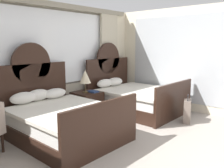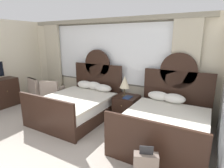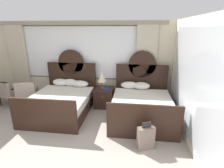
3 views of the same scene
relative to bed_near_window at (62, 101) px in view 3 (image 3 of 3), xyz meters
The scene contains 11 objects.
wall_back_window 1.59m from the bed_near_window, 76.93° to the left, with size 6.17×0.22×2.70m.
wall_right_mirror 3.73m from the bed_near_window, 20.08° to the right, with size 0.08×4.81×2.70m.
bed_near_window is the anchor object (origin of this frame).
bed_near_mirror 2.37m from the bed_near_window, ahead, with size 1.67×2.12×1.79m.
nightstand_between_beds 1.32m from the bed_near_window, 25.65° to the left, with size 0.60×0.62×0.61m.
table_lamp_on_nightstand 1.41m from the bed_near_window, 26.15° to the left, with size 0.27×0.27×0.55m.
book_on_nightstand 1.38m from the bed_near_window, 19.53° to the left, with size 0.18×0.26×0.03m.
armchair_by_window_left 1.34m from the bed_near_window, 168.25° to the left, with size 0.74×0.74×0.84m.
armchair_by_window_centre 1.98m from the bed_near_window, behind, with size 0.69×0.69×0.84m.
armchair_by_window_right 1.99m from the bed_near_window, behind, with size 0.71×0.71×0.84m.
suitcase_on_floor 2.81m from the bed_near_window, 30.38° to the right, with size 0.39×0.27×0.63m.
Camera 3 is at (1.85, -1.51, 2.45)m, focal length 27.66 mm.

